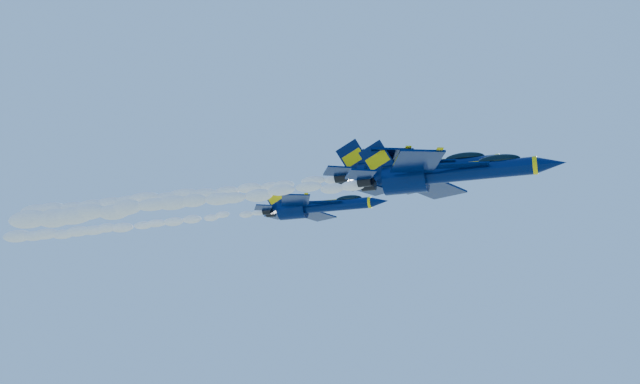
% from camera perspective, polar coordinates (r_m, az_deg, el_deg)
% --- Properties ---
extents(jet_lead, '(19.67, 16.13, 7.31)m').
position_cam_1_polar(jet_lead, '(77.83, 8.93, 1.33)').
color(jet_lead, '#000F3A').
extents(smoke_trail_jet_lead, '(40.43, 2.19, 1.97)m').
position_cam_1_polar(smoke_trail_jet_lead, '(86.64, -10.04, -0.77)').
color(smoke_trail_jet_lead, white).
extents(jet_second, '(19.99, 16.40, 7.43)m').
position_cam_1_polar(jet_second, '(84.97, 6.85, 1.57)').
color(jet_second, '#000F3A').
extents(smoke_trail_jet_second, '(40.43, 2.23, 2.00)m').
position_cam_1_polar(smoke_trail_jet_second, '(94.39, -10.49, -0.40)').
color(smoke_trail_jet_second, white).
extents(jet_third, '(16.53, 13.56, 6.14)m').
position_cam_1_polar(jet_third, '(102.60, -0.21, -1.05)').
color(jet_third, '#000F3A').
extents(smoke_trail_jet_third, '(40.43, 1.84, 1.66)m').
position_cam_1_polar(smoke_trail_jet_third, '(113.81, -13.37, -2.36)').
color(smoke_trail_jet_third, white).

